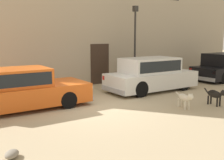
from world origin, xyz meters
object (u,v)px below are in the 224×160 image
at_px(street_lamp, 135,35).
at_px(stray_dog_spotted, 185,98).
at_px(parked_sedan_nearest, 18,89).
at_px(parked_sedan_second, 151,74).
at_px(parked_sedan_third, 224,67).
at_px(stray_dog_tan, 216,94).

bearing_deg(street_lamp, stray_dog_spotted, -107.69).
xyz_separation_m(parked_sedan_nearest, parked_sedan_second, (5.91, -0.06, 0.08)).
bearing_deg(parked_sedan_second, street_lamp, 75.73).
relative_size(parked_sedan_second, stray_dog_spotted, 4.12).
height_order(parked_sedan_nearest, parked_sedan_third, parked_sedan_third).
height_order(parked_sedan_second, street_lamp, street_lamp).
distance_m(parked_sedan_second, street_lamp, 2.56).
xyz_separation_m(parked_sedan_nearest, stray_dog_spotted, (4.82, -3.10, -0.33)).
bearing_deg(street_lamp, parked_sedan_second, -104.17).
xyz_separation_m(parked_sedan_nearest, stray_dog_tan, (6.09, -3.39, -0.29)).
xyz_separation_m(parked_sedan_third, stray_dog_tan, (-5.46, -3.42, -0.33)).
bearing_deg(street_lamp, parked_sedan_third, -18.34).
relative_size(parked_sedan_second, parked_sedan_third, 1.03).
distance_m(stray_dog_tan, street_lamp, 5.57).
height_order(parked_sedan_nearest, street_lamp, street_lamp).
distance_m(parked_sedan_nearest, stray_dog_tan, 6.97).
bearing_deg(stray_dog_tan, stray_dog_spotted, -99.19).
height_order(stray_dog_spotted, stray_dog_tan, stray_dog_tan).
height_order(parked_sedan_third, street_lamp, street_lamp).
relative_size(stray_dog_spotted, stray_dog_tan, 1.06).
relative_size(stray_dog_tan, street_lamp, 0.26).
distance_m(parked_sedan_second, stray_dog_tan, 3.35).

